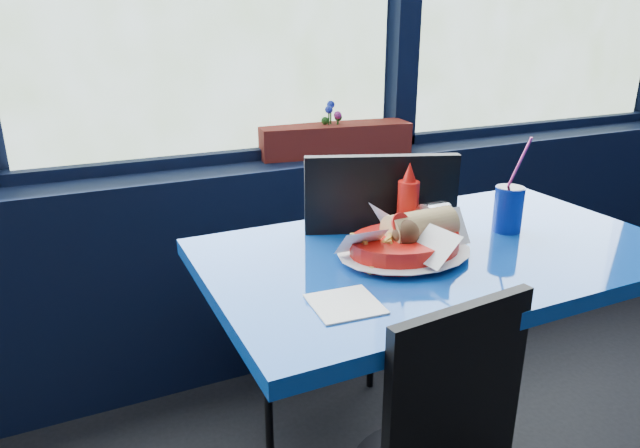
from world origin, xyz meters
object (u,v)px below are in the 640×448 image
(soda_cup, at_px, (508,208))
(chair_near_back, at_px, (346,282))
(near_table, at_px, (436,311))
(food_basket, at_px, (407,241))
(planter_box, at_px, (335,139))
(flower_vase, at_px, (332,139))
(ketchup_bottle, at_px, (408,206))

(soda_cup, bearing_deg, chair_near_back, 144.41)
(soda_cup, bearing_deg, near_table, -173.00)
(near_table, height_order, food_basket, food_basket)
(chair_near_back, distance_m, planter_box, 0.72)
(planter_box, height_order, soda_cup, soda_cup)
(flower_vase, distance_m, ketchup_bottle, 0.81)
(chair_near_back, height_order, ketchup_bottle, chair_near_back)
(chair_near_back, relative_size, flower_vase, 4.62)
(chair_near_back, relative_size, planter_box, 1.62)
(food_basket, bearing_deg, near_table, 26.63)
(near_table, relative_size, flower_vase, 5.75)
(ketchup_bottle, bearing_deg, food_basket, -123.11)
(near_table, xyz_separation_m, flower_vase, (0.13, 0.88, 0.30))
(near_table, distance_m, flower_vase, 0.94)
(near_table, bearing_deg, food_basket, -175.78)
(chair_near_back, xyz_separation_m, soda_cup, (0.36, -0.26, 0.26))
(ketchup_bottle, bearing_deg, near_table, -63.85)
(food_basket, xyz_separation_m, soda_cup, (0.35, 0.04, 0.03))
(chair_near_back, bearing_deg, flower_vase, -92.12)
(chair_near_back, height_order, planter_box, chair_near_back)
(planter_box, xyz_separation_m, ketchup_bottle, (-0.18, -0.79, -0.02))
(flower_vase, bearing_deg, food_basket, -104.95)
(planter_box, bearing_deg, soda_cup, -75.38)
(near_table, height_order, chair_near_back, chair_near_back)
(ketchup_bottle, bearing_deg, flower_vase, 77.74)
(food_basket, height_order, ketchup_bottle, ketchup_bottle)
(near_table, xyz_separation_m, ketchup_bottle, (-0.05, 0.09, 0.27))
(flower_vase, bearing_deg, near_table, -98.09)
(food_basket, bearing_deg, ketchup_bottle, 79.31)
(near_table, relative_size, soda_cup, 4.55)
(planter_box, relative_size, ketchup_bottle, 2.84)
(chair_near_back, distance_m, food_basket, 0.38)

